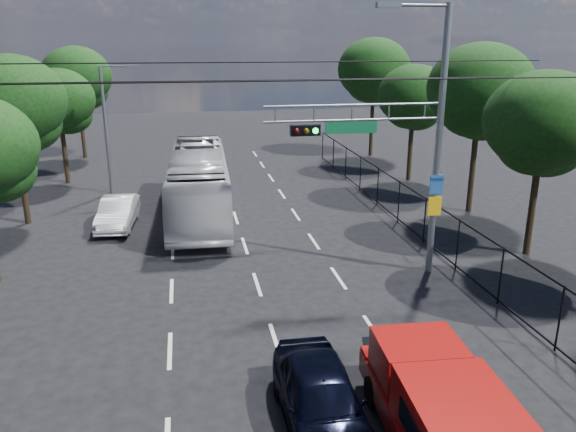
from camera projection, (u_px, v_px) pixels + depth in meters
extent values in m
plane|color=black|center=(304.00, 430.00, 12.50)|extent=(120.00, 120.00, 0.00)
cube|color=beige|center=(170.00, 350.00, 15.72)|extent=(0.12, 2.00, 0.01)
cube|color=beige|center=(172.00, 291.00, 19.48)|extent=(0.12, 2.00, 0.01)
cube|color=beige|center=(173.00, 250.00, 23.23)|extent=(0.12, 2.00, 0.01)
cube|color=beige|center=(174.00, 221.00, 26.98)|extent=(0.12, 2.00, 0.01)
cube|color=beige|center=(174.00, 199.00, 30.74)|extent=(0.12, 2.00, 0.01)
cube|color=beige|center=(175.00, 182.00, 34.49)|extent=(0.12, 2.00, 0.01)
cube|color=beige|center=(175.00, 168.00, 38.24)|extent=(0.12, 2.00, 0.01)
cube|color=beige|center=(175.00, 157.00, 42.00)|extent=(0.12, 2.00, 0.01)
cube|color=beige|center=(304.00, 430.00, 12.50)|extent=(0.12, 2.00, 0.01)
cube|color=beige|center=(275.00, 340.00, 16.25)|extent=(0.12, 2.00, 0.01)
cube|color=beige|center=(257.00, 284.00, 20.00)|extent=(0.12, 2.00, 0.01)
cube|color=beige|center=(245.00, 246.00, 23.76)|extent=(0.12, 2.00, 0.01)
cube|color=beige|center=(236.00, 218.00, 27.51)|extent=(0.12, 2.00, 0.01)
cube|color=beige|center=(229.00, 196.00, 31.26)|extent=(0.12, 2.00, 0.01)
cube|color=beige|center=(224.00, 180.00, 35.01)|extent=(0.12, 2.00, 0.01)
cube|color=beige|center=(219.00, 166.00, 38.77)|extent=(0.12, 2.00, 0.01)
cube|color=beige|center=(216.00, 155.00, 42.52)|extent=(0.12, 2.00, 0.01)
cube|color=beige|center=(431.00, 415.00, 13.02)|extent=(0.12, 2.00, 0.01)
cube|color=beige|center=(374.00, 331.00, 16.77)|extent=(0.12, 2.00, 0.01)
cube|color=beige|center=(338.00, 278.00, 20.53)|extent=(0.12, 2.00, 0.01)
cube|color=beige|center=(314.00, 241.00, 24.28)|extent=(0.12, 2.00, 0.01)
cube|color=beige|center=(296.00, 214.00, 28.03)|extent=(0.12, 2.00, 0.01)
cube|color=beige|center=(282.00, 194.00, 31.79)|extent=(0.12, 2.00, 0.01)
cube|color=beige|center=(271.00, 178.00, 35.54)|extent=(0.12, 2.00, 0.01)
cube|color=beige|center=(262.00, 165.00, 39.29)|extent=(0.12, 2.00, 0.01)
cube|color=beige|center=(255.00, 154.00, 43.04)|extent=(0.12, 2.00, 0.01)
cylinder|color=slate|center=(438.00, 146.00, 19.72)|extent=(0.24, 0.24, 9.50)
cylinder|color=slate|center=(421.00, 5.00, 18.16)|extent=(2.00, 0.10, 0.10)
cube|color=slate|center=(389.00, 5.00, 17.97)|extent=(0.80, 0.25, 0.18)
cylinder|color=slate|center=(355.00, 105.00, 18.73)|extent=(6.20, 0.08, 0.08)
cylinder|color=slate|center=(354.00, 120.00, 18.88)|extent=(6.20, 0.08, 0.08)
cube|color=black|center=(305.00, 130.00, 18.67)|extent=(1.00, 0.28, 0.35)
sphere|color=#3F0505|center=(297.00, 131.00, 18.48)|extent=(0.20, 0.20, 0.20)
sphere|color=#4C3805|center=(306.00, 131.00, 18.53)|extent=(0.20, 0.20, 0.20)
sphere|color=#0CE533|center=(315.00, 131.00, 18.59)|extent=(0.20, 0.20, 0.20)
cube|color=#0D6134|center=(351.00, 128.00, 18.94)|extent=(1.80, 0.05, 0.40)
cube|color=#2253A3|center=(436.00, 185.00, 19.99)|extent=(0.50, 0.04, 0.70)
cube|color=yellow|center=(435.00, 206.00, 20.23)|extent=(0.50, 0.04, 0.70)
cylinder|color=slate|center=(425.00, 111.00, 19.24)|extent=(0.05, 0.05, 0.50)
cylinder|color=slate|center=(389.00, 112.00, 19.02)|extent=(0.05, 0.05, 0.50)
cylinder|color=slate|center=(352.00, 113.00, 18.79)|extent=(0.05, 0.05, 0.50)
cylinder|color=slate|center=(314.00, 113.00, 18.56)|extent=(0.05, 0.05, 0.50)
cylinder|color=slate|center=(275.00, 114.00, 18.33)|extent=(0.05, 0.05, 0.50)
cylinder|color=slate|center=(106.00, 132.00, 30.96)|extent=(0.18, 0.18, 7.00)
cylinder|color=slate|center=(115.00, 66.00, 30.05)|extent=(1.60, 0.09, 0.09)
cube|color=slate|center=(133.00, 66.00, 30.21)|extent=(0.60, 0.22, 0.15)
cylinder|color=black|center=(262.00, 81.00, 15.98)|extent=(22.00, 0.04, 0.04)
cylinder|color=black|center=(248.00, 62.00, 19.14)|extent=(22.00, 0.04, 0.04)
cylinder|color=black|center=(243.00, 80.00, 20.76)|extent=(22.00, 0.04, 0.04)
cube|color=black|center=(417.00, 193.00, 24.50)|extent=(0.04, 34.00, 0.06)
cube|color=black|center=(414.00, 232.00, 25.04)|extent=(0.04, 34.00, 0.06)
cylinder|color=black|center=(560.00, 319.00, 15.40)|extent=(0.06, 0.06, 2.00)
cylinder|color=black|center=(501.00, 276.00, 18.22)|extent=(0.06, 0.06, 2.00)
cylinder|color=black|center=(458.00, 244.00, 21.03)|extent=(0.06, 0.06, 2.00)
cylinder|color=black|center=(425.00, 220.00, 23.85)|extent=(0.06, 0.06, 2.00)
cylinder|color=black|center=(399.00, 201.00, 26.66)|extent=(0.06, 0.06, 2.00)
cylinder|color=black|center=(378.00, 186.00, 29.48)|extent=(0.06, 0.06, 2.00)
cylinder|color=black|center=(360.00, 173.00, 32.29)|extent=(0.06, 0.06, 2.00)
cylinder|color=black|center=(346.00, 163.00, 35.11)|extent=(0.06, 0.06, 2.00)
cylinder|color=black|center=(333.00, 154.00, 37.92)|extent=(0.06, 0.06, 2.00)
cylinder|color=black|center=(323.00, 146.00, 40.74)|extent=(0.06, 0.06, 2.00)
cylinder|color=black|center=(533.00, 204.00, 22.27)|extent=(0.28, 0.28, 4.20)
ellipsoid|color=black|center=(544.00, 121.00, 21.29)|extent=(4.50, 4.50, 3.83)
ellipsoid|color=black|center=(545.00, 146.00, 21.95)|extent=(3.00, 3.00, 2.40)
ellipsoid|color=black|center=(536.00, 145.00, 21.31)|extent=(2.85, 2.85, 2.28)
cylinder|color=black|center=(473.00, 165.00, 27.92)|extent=(0.28, 0.28, 4.76)
ellipsoid|color=black|center=(481.00, 89.00, 26.81)|extent=(5.10, 5.10, 4.33)
ellipsoid|color=black|center=(483.00, 113.00, 27.51)|extent=(3.40, 3.40, 2.72)
ellipsoid|color=black|center=(474.00, 111.00, 26.86)|extent=(3.23, 3.23, 2.58)
cylinder|color=black|center=(410.00, 148.00, 34.53)|extent=(0.28, 0.28, 4.03)
ellipsoid|color=black|center=(414.00, 95.00, 33.58)|extent=(4.32, 4.32, 3.67)
ellipsoid|color=black|center=(417.00, 111.00, 34.24)|extent=(2.88, 2.88, 2.30)
ellipsoid|color=black|center=(409.00, 110.00, 33.59)|extent=(2.74, 2.74, 2.19)
cylinder|color=black|center=(372.00, 122.00, 41.94)|extent=(0.28, 0.28, 4.93)
ellipsoid|color=black|center=(374.00, 69.00, 40.78)|extent=(5.28, 5.28, 4.49)
ellipsoid|color=black|center=(377.00, 86.00, 41.50)|extent=(3.52, 3.52, 2.82)
ellipsoid|color=black|center=(370.00, 84.00, 40.85)|extent=(3.34, 3.34, 2.68)
cylinder|color=black|center=(22.00, 177.00, 26.07)|extent=(0.28, 0.28, 4.48)
ellipsoid|color=black|center=(11.00, 100.00, 25.02)|extent=(4.80, 4.80, 4.08)
ellipsoid|color=black|center=(26.00, 124.00, 25.70)|extent=(3.20, 3.20, 2.56)
ellipsoid|color=black|center=(4.00, 123.00, 25.05)|extent=(3.04, 3.04, 2.43)
cylinder|color=black|center=(65.00, 151.00, 33.73)|extent=(0.28, 0.28, 3.92)
ellipsoid|color=black|center=(58.00, 99.00, 32.81)|extent=(4.20, 4.20, 3.57)
ellipsoid|color=black|center=(68.00, 115.00, 33.45)|extent=(2.80, 2.80, 2.24)
ellipsoid|color=black|center=(53.00, 114.00, 32.81)|extent=(2.66, 2.66, 2.13)
cylinder|color=black|center=(82.00, 127.00, 41.10)|extent=(0.28, 0.28, 4.59)
ellipsoid|color=black|center=(76.00, 76.00, 40.02)|extent=(4.92, 4.92, 4.18)
ellipsoid|color=black|center=(85.00, 92.00, 40.71)|extent=(3.28, 3.28, 2.62)
ellipsoid|color=black|center=(72.00, 90.00, 40.06)|extent=(3.12, 3.12, 2.49)
cylinder|color=black|center=(373.00, 391.00, 13.28)|extent=(0.32, 0.74, 0.73)
cylinder|color=black|center=(445.00, 386.00, 13.49)|extent=(0.32, 0.74, 0.73)
cube|color=maroon|center=(435.00, 422.00, 11.77)|extent=(2.30, 5.31, 0.58)
cube|color=maroon|center=(401.00, 359.00, 13.96)|extent=(1.95, 0.69, 0.57)
cube|color=black|center=(398.00, 344.00, 14.15)|extent=(1.79, 0.53, 0.32)
cube|color=maroon|center=(418.00, 360.00, 12.68)|extent=(1.97, 1.72, 0.99)
cube|color=black|center=(431.00, 378.00, 11.93)|extent=(1.61, 0.15, 0.57)
cube|color=maroon|center=(461.00, 424.00, 10.44)|extent=(2.10, 2.77, 1.09)
cube|color=black|center=(511.00, 419.00, 10.55)|extent=(0.12, 1.25, 0.47)
cube|color=black|center=(410.00, 427.00, 10.32)|extent=(0.12, 1.25, 0.47)
imported|color=black|center=(321.00, 399.00, 12.36)|extent=(1.84, 4.45, 1.51)
imported|color=silver|center=(199.00, 183.00, 27.56)|extent=(3.15, 11.77, 3.25)
imported|color=white|center=(118.00, 213.00, 26.03)|extent=(1.76, 4.25, 1.37)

